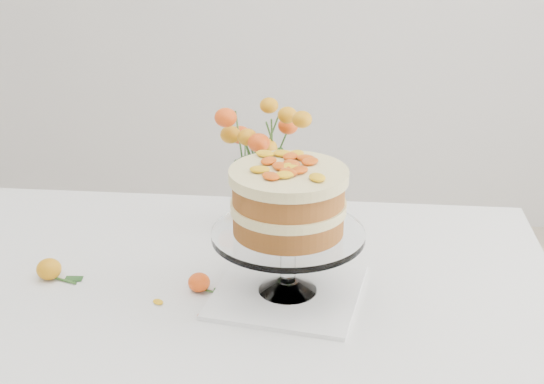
# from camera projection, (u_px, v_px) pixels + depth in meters

# --- Properties ---
(table) EXTENTS (1.43, 0.93, 0.76)m
(table) POSITION_uv_depth(u_px,v_px,m) (225.00, 314.00, 1.64)
(table) COLOR tan
(table) RESTS_ON ground
(napkin) EXTENTS (0.33, 0.33, 0.01)m
(napkin) POSITION_uv_depth(u_px,v_px,m) (288.00, 292.00, 1.56)
(napkin) COLOR white
(napkin) RESTS_ON table
(cake_stand) EXTENTS (0.31, 0.31, 0.28)m
(cake_stand) POSITION_uv_depth(u_px,v_px,m) (288.00, 208.00, 1.49)
(cake_stand) COLOR white
(cake_stand) RESTS_ON napkin
(rose_vase) EXTENTS (0.26, 0.26, 0.35)m
(rose_vase) POSITION_uv_depth(u_px,v_px,m) (258.00, 152.00, 1.77)
(rose_vase) COLOR white
(rose_vase) RESTS_ON table
(loose_rose_near) EXTENTS (0.09, 0.05, 0.05)m
(loose_rose_near) POSITION_uv_depth(u_px,v_px,m) (49.00, 269.00, 1.62)
(loose_rose_near) COLOR orange
(loose_rose_near) RESTS_ON table
(loose_rose_far) EXTENTS (0.08, 0.05, 0.04)m
(loose_rose_far) POSITION_uv_depth(u_px,v_px,m) (199.00, 282.00, 1.57)
(loose_rose_far) COLOR #DE480A
(loose_rose_far) RESTS_ON table
(stray_petal_a) EXTENTS (0.03, 0.02, 0.00)m
(stray_petal_a) POSITION_uv_depth(u_px,v_px,m) (158.00, 302.00, 1.53)
(stray_petal_a) COLOR #F4B00F
(stray_petal_a) RESTS_ON table
(stray_petal_b) EXTENTS (0.03, 0.02, 0.00)m
(stray_petal_b) POSITION_uv_depth(u_px,v_px,m) (203.00, 315.00, 1.48)
(stray_petal_b) COLOR #F4B00F
(stray_petal_b) RESTS_ON table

